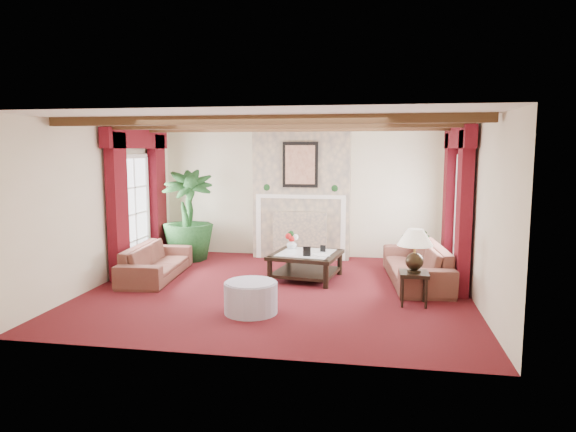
% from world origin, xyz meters
% --- Properties ---
extents(floor, '(6.00, 6.00, 0.00)m').
position_xyz_m(floor, '(0.00, 0.00, 0.00)').
color(floor, '#3E0B0E').
rests_on(floor, ground).
extents(ceiling, '(6.00, 6.00, 0.00)m').
position_xyz_m(ceiling, '(0.00, 0.00, 2.70)').
color(ceiling, white).
rests_on(ceiling, floor).
extents(back_wall, '(6.00, 0.02, 2.70)m').
position_xyz_m(back_wall, '(0.00, 2.75, 1.35)').
color(back_wall, beige).
rests_on(back_wall, ground).
extents(left_wall, '(0.02, 5.50, 2.70)m').
position_xyz_m(left_wall, '(-3.00, 0.00, 1.35)').
color(left_wall, beige).
rests_on(left_wall, ground).
extents(right_wall, '(0.02, 5.50, 2.70)m').
position_xyz_m(right_wall, '(3.00, 0.00, 1.35)').
color(right_wall, beige).
rests_on(right_wall, ground).
extents(ceiling_beams, '(6.00, 3.00, 0.12)m').
position_xyz_m(ceiling_beams, '(0.00, 0.00, 2.64)').
color(ceiling_beams, '#3D2413').
rests_on(ceiling_beams, ceiling).
extents(fireplace, '(2.00, 0.52, 2.70)m').
position_xyz_m(fireplace, '(0.00, 2.55, 2.70)').
color(fireplace, tan).
rests_on(fireplace, ground).
extents(french_door_left, '(0.10, 1.10, 2.16)m').
position_xyz_m(french_door_left, '(-2.97, 1.00, 2.13)').
color(french_door_left, white).
rests_on(french_door_left, ground).
extents(french_door_right, '(0.10, 1.10, 2.16)m').
position_xyz_m(french_door_right, '(2.97, 1.00, 2.13)').
color(french_door_right, white).
rests_on(french_door_right, ground).
extents(curtains_left, '(0.20, 2.40, 2.55)m').
position_xyz_m(curtains_left, '(-2.86, 1.00, 2.55)').
color(curtains_left, '#47090D').
rests_on(curtains_left, ground).
extents(curtains_right, '(0.20, 2.40, 2.55)m').
position_xyz_m(curtains_right, '(2.86, 1.00, 2.55)').
color(curtains_right, '#47090D').
rests_on(curtains_right, ground).
extents(sofa_left, '(2.08, 0.92, 0.77)m').
position_xyz_m(sofa_left, '(-2.30, 0.41, 0.39)').
color(sofa_left, '#380F16').
rests_on(sofa_left, ground).
extents(sofa_right, '(2.36, 1.09, 0.87)m').
position_xyz_m(sofa_right, '(2.23, 0.84, 0.44)').
color(sofa_right, '#380F16').
rests_on(sofa_right, ground).
extents(potted_palm, '(2.11, 2.45, 1.03)m').
position_xyz_m(potted_palm, '(-2.26, 1.90, 0.52)').
color(potted_palm, black).
rests_on(potted_palm, ground).
extents(small_plant, '(1.52, 1.52, 0.62)m').
position_xyz_m(small_plant, '(2.39, 1.91, 0.31)').
color(small_plant, black).
rests_on(small_plant, ground).
extents(coffee_table, '(1.29, 1.29, 0.46)m').
position_xyz_m(coffee_table, '(0.34, 0.75, 0.23)').
color(coffee_table, black).
rests_on(coffee_table, ground).
extents(side_table, '(0.52, 0.52, 0.49)m').
position_xyz_m(side_table, '(2.10, -0.47, 0.24)').
color(side_table, black).
rests_on(side_table, ground).
extents(ottoman, '(0.74, 0.74, 0.43)m').
position_xyz_m(ottoman, '(-0.16, -1.24, 0.22)').
color(ottoman, '#A298AD').
rests_on(ottoman, ground).
extents(table_lamp, '(0.52, 0.52, 0.65)m').
position_xyz_m(table_lamp, '(2.10, -0.47, 0.81)').
color(table_lamp, black).
rests_on(table_lamp, side_table).
extents(flower_vase, '(0.29, 0.30, 0.19)m').
position_xyz_m(flower_vase, '(0.03, 1.07, 0.55)').
color(flower_vase, silver).
rests_on(flower_vase, coffee_table).
extents(book, '(0.22, 0.21, 0.28)m').
position_xyz_m(book, '(0.54, 0.51, 0.60)').
color(book, black).
rests_on(book, coffee_table).
extents(photo_frame_a, '(0.13, 0.04, 0.17)m').
position_xyz_m(photo_frame_a, '(0.40, 0.45, 0.55)').
color(photo_frame_a, black).
rests_on(photo_frame_a, coffee_table).
extents(photo_frame_b, '(0.10, 0.04, 0.13)m').
position_xyz_m(photo_frame_b, '(0.62, 0.87, 0.52)').
color(photo_frame_b, black).
rests_on(photo_frame_b, coffee_table).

